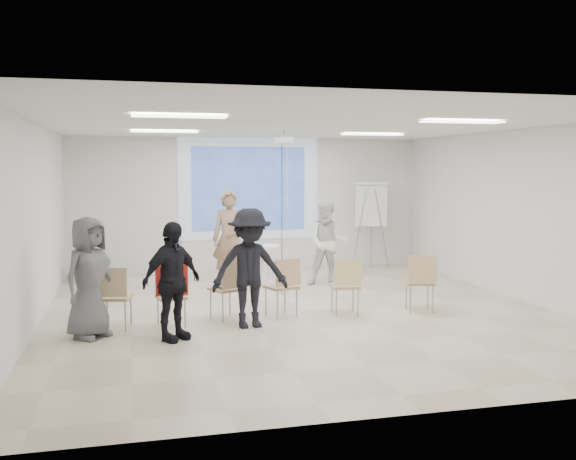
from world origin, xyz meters
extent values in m
cube|color=beige|center=(0.00, 0.00, -0.05)|extent=(8.00, 9.00, 0.10)
cube|color=white|center=(0.00, 0.00, 3.05)|extent=(8.00, 9.00, 0.10)
cube|color=silver|center=(0.00, 4.55, 1.50)|extent=(8.00, 0.10, 3.00)
cube|color=silver|center=(-4.05, 0.00, 1.50)|extent=(0.10, 9.00, 3.00)
cube|color=silver|center=(4.05, 0.00, 1.50)|extent=(0.10, 9.00, 3.00)
cube|color=silver|center=(0.00, 4.49, 1.85)|extent=(3.20, 0.01, 2.30)
cube|color=#2F51A1|center=(0.00, 4.47, 1.85)|extent=(2.60, 0.01, 1.90)
cylinder|color=white|center=(-0.06, 2.61, 0.03)|extent=(0.61, 0.61, 0.05)
cylinder|color=white|center=(-0.06, 2.61, 0.38)|extent=(0.17, 0.17, 0.70)
cylinder|color=white|center=(-0.06, 2.61, 0.75)|extent=(0.84, 0.84, 0.04)
cube|color=white|center=(-0.02, 2.56, 0.78)|extent=(0.24, 0.18, 0.01)
cube|color=#3E82BC|center=(-0.11, 2.70, 0.79)|extent=(0.22, 0.26, 0.02)
imported|color=#9F7B61|center=(-0.77, 2.37, 1.07)|extent=(0.90, 0.73, 2.14)
imported|color=white|center=(1.13, 2.09, 0.94)|extent=(1.08, 0.97, 1.88)
cube|color=silver|center=(-0.59, 2.62, 1.41)|extent=(0.07, 0.12, 0.04)
cube|color=silver|center=(0.95, 2.34, 1.27)|extent=(0.08, 0.14, 0.04)
cube|color=tan|center=(-2.87, -0.47, 0.46)|extent=(0.52, 0.52, 0.04)
cube|color=tan|center=(-2.92, -0.67, 0.71)|extent=(0.44, 0.18, 0.41)
cylinder|color=#95989E|center=(-3.08, -0.60, 0.22)|extent=(0.03, 0.03, 0.45)
cylinder|color=#97999F|center=(-2.74, -0.68, 0.22)|extent=(0.03, 0.03, 0.45)
cylinder|color=gray|center=(-3.00, -0.26, 0.22)|extent=(0.03, 0.03, 0.45)
cylinder|color=#92959A|center=(-2.66, -0.34, 0.22)|extent=(0.03, 0.03, 0.45)
cube|color=tan|center=(-2.08, -0.49, 0.43)|extent=(0.46, 0.46, 0.04)
cube|color=tan|center=(-2.05, -0.67, 0.67)|extent=(0.41, 0.15, 0.38)
cylinder|color=gray|center=(-2.22, -0.67, 0.21)|extent=(0.02, 0.02, 0.42)
cylinder|color=gray|center=(-1.90, -0.62, 0.21)|extent=(0.02, 0.02, 0.42)
cylinder|color=#919599|center=(-2.27, -0.36, 0.21)|extent=(0.02, 0.02, 0.42)
cylinder|color=gray|center=(-1.95, -0.30, 0.21)|extent=(0.02, 0.02, 0.42)
cube|color=tan|center=(-1.23, -0.22, 0.46)|extent=(0.57, 0.57, 0.04)
cube|color=tan|center=(-1.15, -0.41, 0.72)|extent=(0.43, 0.26, 0.41)
cylinder|color=#919399|center=(-1.32, -0.46, 0.23)|extent=(0.03, 0.03, 0.45)
cylinder|color=gray|center=(-1.00, -0.31, 0.23)|extent=(0.03, 0.03, 0.45)
cylinder|color=gray|center=(-1.46, -0.13, 0.23)|extent=(0.03, 0.03, 0.45)
cylinder|color=gray|center=(-1.14, 0.01, 0.23)|extent=(0.03, 0.03, 0.45)
cube|color=tan|center=(-0.37, -0.27, 0.46)|extent=(0.54, 0.54, 0.04)
cube|color=tan|center=(-0.31, -0.46, 0.72)|extent=(0.44, 0.22, 0.41)
cylinder|color=#94969C|center=(-0.49, -0.49, 0.23)|extent=(0.03, 0.03, 0.45)
cylinder|color=gray|center=(-0.15, -0.38, 0.23)|extent=(0.03, 0.03, 0.45)
cylinder|color=gray|center=(-0.59, -0.15, 0.23)|extent=(0.03, 0.03, 0.45)
cylinder|color=gray|center=(-0.26, -0.05, 0.23)|extent=(0.03, 0.03, 0.45)
cube|color=tan|center=(0.63, -0.40, 0.46)|extent=(0.47, 0.47, 0.04)
cube|color=#CFB778|center=(0.61, -0.60, 0.71)|extent=(0.43, 0.13, 0.41)
cylinder|color=gray|center=(0.44, -0.55, 0.22)|extent=(0.02, 0.02, 0.45)
cylinder|color=#94989C|center=(0.78, -0.59, 0.22)|extent=(0.02, 0.02, 0.45)
cylinder|color=#93969C|center=(0.48, -0.21, 0.22)|extent=(0.02, 0.02, 0.45)
cylinder|color=gray|center=(0.82, -0.24, 0.22)|extent=(0.02, 0.02, 0.45)
cube|color=tan|center=(1.88, -0.46, 0.47)|extent=(0.53, 0.53, 0.04)
cube|color=tan|center=(1.83, -0.66, 0.73)|extent=(0.45, 0.19, 0.42)
cylinder|color=gray|center=(1.66, -0.59, 0.23)|extent=(0.03, 0.03, 0.46)
cylinder|color=gray|center=(2.01, -0.68, 0.23)|extent=(0.03, 0.03, 0.46)
cylinder|color=#92959A|center=(1.75, -0.25, 0.23)|extent=(0.03, 0.03, 0.46)
cylinder|color=#92949A|center=(2.10, -0.33, 0.23)|extent=(0.03, 0.03, 0.46)
cube|color=#AC1A15|center=(-2.08, -0.71, 0.72)|extent=(0.46, 0.18, 0.43)
imported|color=black|center=(-1.23, -0.20, 0.50)|extent=(0.41, 0.36, 0.03)
imported|color=black|center=(-2.12, -1.28, 0.92)|extent=(1.24, 1.15, 1.84)
imported|color=black|center=(-0.98, -0.83, 0.98)|extent=(1.32, 0.79, 1.97)
imported|color=slate|center=(-3.20, -0.87, 0.93)|extent=(1.06, 1.07, 1.86)
cylinder|color=#95979D|center=(2.46, 3.92, 0.93)|extent=(0.24, 0.34, 1.83)
cylinder|color=gray|center=(2.92, 3.70, 0.93)|extent=(0.40, 0.07, 1.83)
cylinder|color=gray|center=(2.83, 4.11, 0.93)|extent=(0.20, 0.38, 1.82)
cube|color=silver|center=(2.74, 3.92, 1.50)|extent=(0.74, 0.49, 1.02)
cube|color=gray|center=(2.76, 3.96, 1.96)|extent=(0.70, 0.37, 0.07)
cube|color=black|center=(-3.38, 3.53, 0.26)|extent=(0.51, 0.43, 0.46)
cube|color=#95989D|center=(-3.38, 3.53, 0.59)|extent=(0.36, 0.32, 0.20)
cylinder|color=black|center=(-3.54, 3.37, 0.03)|extent=(0.06, 0.06, 0.05)
cylinder|color=black|center=(-3.18, 3.42, 0.03)|extent=(0.06, 0.06, 0.05)
cylinder|color=black|center=(-3.58, 3.64, 0.03)|extent=(0.06, 0.06, 0.05)
cylinder|color=black|center=(-3.22, 3.69, 0.03)|extent=(0.06, 0.06, 0.05)
cube|color=white|center=(0.10, 1.50, 2.82)|extent=(0.30, 0.25, 0.10)
cylinder|color=gray|center=(0.10, 1.50, 2.93)|extent=(0.04, 0.04, 0.14)
cylinder|color=black|center=(0.04, 1.42, 1.39)|extent=(0.01, 0.01, 2.77)
cylinder|color=white|center=(0.14, 1.40, 1.39)|extent=(0.01, 0.01, 2.77)
cube|color=white|center=(-2.00, 2.00, 2.97)|extent=(1.20, 0.30, 0.02)
cube|color=white|center=(2.00, 2.00, 2.97)|extent=(1.20, 0.30, 0.02)
cube|color=white|center=(-2.00, -1.50, 2.97)|extent=(1.20, 0.30, 0.02)
cube|color=white|center=(2.00, -1.50, 2.97)|extent=(1.20, 0.30, 0.02)
camera|label=1|loc=(-2.65, -9.87, 2.30)|focal=40.00mm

